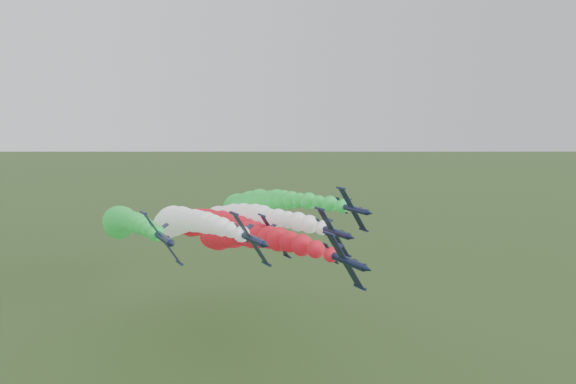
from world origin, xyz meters
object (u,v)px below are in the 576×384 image
object	(u,v)px
jet_outer_left	(121,222)
jet_trail	(202,222)
jet_inner_left	(176,222)
jet_lead	(229,234)
jet_inner_right	(233,219)
jet_outer_right	(252,205)

from	to	relation	value
jet_outer_left	jet_trail	distance (m)	25.54
jet_inner_left	jet_outer_left	xyz separation A→B (m)	(-11.95, 8.32, -0.23)
jet_lead	jet_inner_right	distance (m)	16.62
jet_outer_left	jet_outer_right	bearing A→B (deg)	3.94
jet_outer_left	jet_trail	size ratio (longest dim) A/B	1.00
jet_outer_right	jet_lead	bearing A→B (deg)	-124.85
jet_lead	jet_inner_left	bearing A→B (deg)	123.49
jet_inner_left	jet_trail	size ratio (longest dim) A/B	1.00
jet_outer_left	jet_lead	bearing A→B (deg)	-46.27
jet_inner_right	jet_outer_right	bearing A→B (deg)	43.90
jet_inner_right	jet_outer_left	bearing A→B (deg)	166.23
jet_lead	jet_trail	world-z (taller)	jet_lead
jet_lead	jet_outer_right	world-z (taller)	jet_outer_right
jet_inner_right	jet_outer_left	distance (m)	28.92
jet_inner_left	jet_inner_right	size ratio (longest dim) A/B	0.99
jet_inner_left	jet_outer_right	size ratio (longest dim) A/B	0.99
jet_lead	jet_outer_right	size ratio (longest dim) A/B	0.99
jet_trail	jet_inner_left	bearing A→B (deg)	-127.94
jet_outer_left	jet_inner_right	bearing A→B (deg)	-13.77
jet_inner_left	jet_trail	distance (m)	20.26
jet_inner_left	jet_lead	bearing A→B (deg)	-56.51
jet_inner_left	jet_outer_right	distance (m)	28.22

